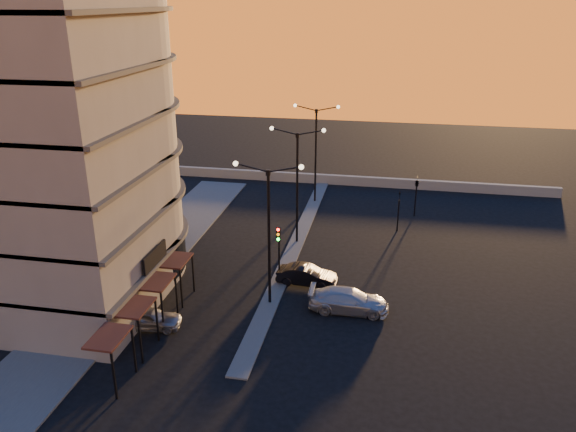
{
  "coord_description": "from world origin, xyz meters",
  "views": [
    {
      "loc": [
        7.27,
        -31.26,
        18.56
      ],
      "look_at": [
        -0.04,
        6.4,
        3.68
      ],
      "focal_mm": 35.0,
      "sensor_mm": 36.0,
      "label": 1
    }
  ],
  "objects_px": {
    "car_hatchback": "(149,318)",
    "streetlamp_mid": "(297,177)",
    "car_sedan": "(307,275)",
    "car_wagon": "(349,300)",
    "traffic_light_main": "(279,245)"
  },
  "relations": [
    {
      "from": "streetlamp_mid",
      "to": "car_wagon",
      "type": "relative_size",
      "value": 1.88
    },
    {
      "from": "traffic_light_main",
      "to": "car_sedan",
      "type": "xyz_separation_m",
      "value": [
        1.93,
        0.21,
        -2.21
      ]
    },
    {
      "from": "car_wagon",
      "to": "traffic_light_main",
      "type": "bearing_deg",
      "value": 60.1
    },
    {
      "from": "traffic_light_main",
      "to": "streetlamp_mid",
      "type": "bearing_deg",
      "value": 90.0
    },
    {
      "from": "streetlamp_mid",
      "to": "car_hatchback",
      "type": "relative_size",
      "value": 2.45
    },
    {
      "from": "car_hatchback",
      "to": "car_wagon",
      "type": "height_order",
      "value": "car_wagon"
    },
    {
      "from": "streetlamp_mid",
      "to": "car_sedan",
      "type": "height_order",
      "value": "streetlamp_mid"
    },
    {
      "from": "traffic_light_main",
      "to": "car_sedan",
      "type": "relative_size",
      "value": 1.03
    },
    {
      "from": "car_sedan",
      "to": "car_wagon",
      "type": "xyz_separation_m",
      "value": [
        3.19,
        -3.01,
        0.05
      ]
    },
    {
      "from": "car_sedan",
      "to": "car_wagon",
      "type": "height_order",
      "value": "car_wagon"
    },
    {
      "from": "streetlamp_mid",
      "to": "car_hatchback",
      "type": "bearing_deg",
      "value": -114.54
    },
    {
      "from": "streetlamp_mid",
      "to": "traffic_light_main",
      "type": "relative_size",
      "value": 2.24
    },
    {
      "from": "car_hatchback",
      "to": "streetlamp_mid",
      "type": "bearing_deg",
      "value": -33.22
    },
    {
      "from": "car_hatchback",
      "to": "car_wagon",
      "type": "xyz_separation_m",
      "value": [
        11.62,
        4.3,
        0.07
      ]
    },
    {
      "from": "car_hatchback",
      "to": "car_sedan",
      "type": "xyz_separation_m",
      "value": [
        8.43,
        7.31,
        0.02
      ]
    }
  ]
}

